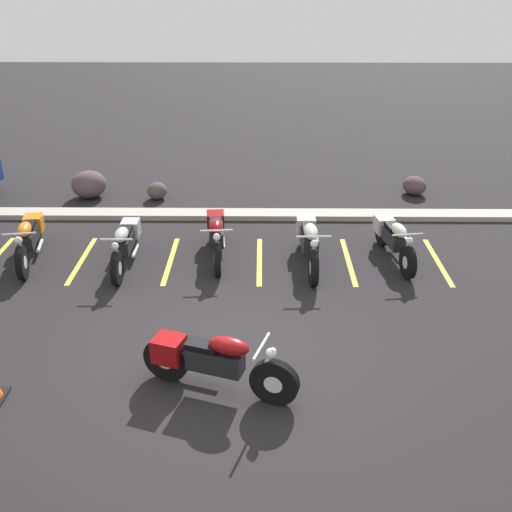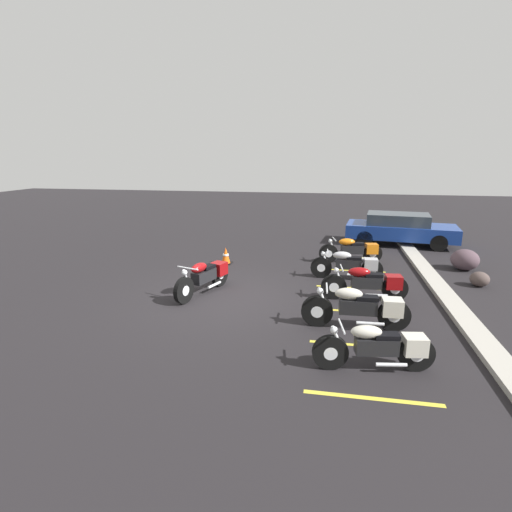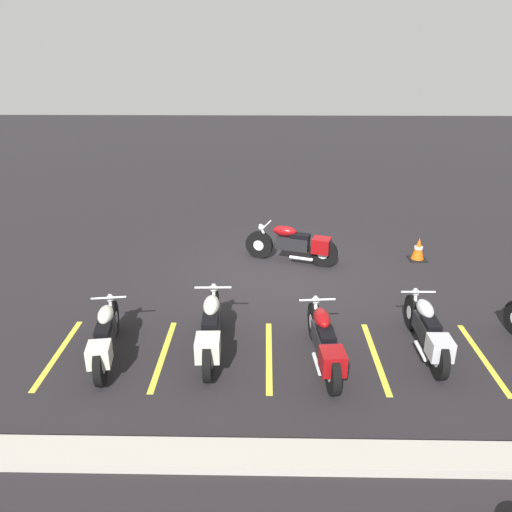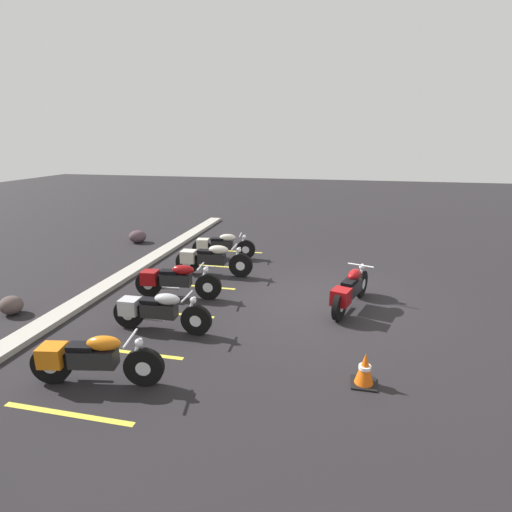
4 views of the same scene
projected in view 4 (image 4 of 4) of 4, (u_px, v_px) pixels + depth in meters
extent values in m
plane|color=black|center=(324.00, 302.00, 9.69)|extent=(60.00, 60.00, 0.00)
cylinder|color=black|center=(361.00, 284.00, 9.95)|extent=(0.68, 0.33, 0.67)
cylinder|color=silver|center=(361.00, 284.00, 9.95)|extent=(0.28, 0.20, 0.26)
cylinder|color=black|center=(340.00, 306.00, 8.65)|extent=(0.68, 0.33, 0.67)
cylinder|color=silver|center=(340.00, 306.00, 8.65)|extent=(0.28, 0.20, 0.26)
cube|color=black|center=(351.00, 288.00, 9.21)|extent=(0.83, 0.52, 0.31)
ellipsoid|color=maroon|center=(355.00, 275.00, 9.30)|extent=(0.63, 0.43, 0.24)
cube|color=black|center=(349.00, 282.00, 9.01)|extent=(0.50, 0.38, 0.08)
cube|color=maroon|center=(341.00, 297.00, 8.64)|extent=(0.50, 0.48, 0.35)
cylinder|color=silver|center=(361.00, 275.00, 9.77)|extent=(0.27, 0.14, 0.54)
cylinder|color=silver|center=(361.00, 265.00, 9.65)|extent=(0.24, 0.61, 0.04)
sphere|color=silver|center=(362.00, 267.00, 9.78)|extent=(0.14, 0.14, 0.14)
cylinder|color=silver|center=(340.00, 303.00, 9.16)|extent=(0.55, 0.25, 0.07)
cylinder|color=black|center=(144.00, 367.00, 6.36)|extent=(0.23, 0.66, 0.64)
cylinder|color=silver|center=(144.00, 367.00, 6.36)|extent=(0.16, 0.26, 0.24)
cylinder|color=black|center=(51.00, 365.00, 6.42)|extent=(0.23, 0.66, 0.64)
cylinder|color=silver|center=(51.00, 365.00, 6.42)|extent=(0.16, 0.26, 0.24)
cube|color=black|center=(93.00, 358.00, 6.35)|extent=(0.40, 0.78, 0.29)
ellipsoid|color=orange|center=(104.00, 343.00, 6.26)|extent=(0.35, 0.58, 0.23)
cube|color=black|center=(82.00, 347.00, 6.30)|extent=(0.31, 0.46, 0.08)
cube|color=orange|center=(53.00, 355.00, 6.37)|extent=(0.41, 0.45, 0.33)
cylinder|color=silver|center=(135.00, 353.00, 6.29)|extent=(0.10, 0.26, 0.52)
cylinder|color=silver|center=(130.00, 338.00, 6.22)|extent=(0.60, 0.14, 0.04)
sphere|color=silver|center=(139.00, 343.00, 6.24)|extent=(0.14, 0.14, 0.14)
cylinder|color=silver|center=(85.00, 369.00, 6.57)|extent=(0.16, 0.54, 0.07)
cylinder|color=black|center=(196.00, 320.00, 8.01)|extent=(0.12, 0.63, 0.63)
cylinder|color=silver|center=(196.00, 320.00, 8.01)|extent=(0.12, 0.24, 0.24)
cylinder|color=black|center=(129.00, 314.00, 8.30)|extent=(0.12, 0.63, 0.63)
cylinder|color=silver|center=(129.00, 314.00, 8.30)|extent=(0.12, 0.24, 0.24)
cube|color=black|center=(159.00, 310.00, 8.12)|extent=(0.28, 0.73, 0.29)
ellipsoid|color=#B7B7BC|center=(167.00, 299.00, 8.01)|extent=(0.26, 0.54, 0.23)
cube|color=black|center=(151.00, 301.00, 8.10)|extent=(0.24, 0.42, 0.08)
cube|color=#B7B7BC|center=(130.00, 306.00, 8.24)|extent=(0.35, 0.39, 0.33)
cylinder|color=silver|center=(190.00, 308.00, 7.96)|extent=(0.06, 0.25, 0.51)
cylinder|color=silver|center=(187.00, 296.00, 7.90)|extent=(0.59, 0.04, 0.03)
sphere|color=silver|center=(193.00, 300.00, 7.90)|extent=(0.13, 0.13, 0.13)
cylinder|color=silver|center=(152.00, 319.00, 8.38)|extent=(0.07, 0.53, 0.07)
cylinder|color=black|center=(208.00, 287.00, 9.77)|extent=(0.18, 0.66, 0.65)
cylinder|color=silver|center=(208.00, 287.00, 9.77)|extent=(0.15, 0.26, 0.25)
cylinder|color=black|center=(149.00, 284.00, 9.96)|extent=(0.18, 0.66, 0.65)
cylinder|color=silver|center=(149.00, 284.00, 9.96)|extent=(0.15, 0.26, 0.25)
cube|color=black|center=(176.00, 280.00, 9.83)|extent=(0.34, 0.77, 0.30)
ellipsoid|color=maroon|center=(183.00, 270.00, 9.73)|extent=(0.30, 0.57, 0.24)
cube|color=black|center=(169.00, 272.00, 9.79)|extent=(0.27, 0.45, 0.08)
cube|color=maroon|center=(150.00, 277.00, 9.90)|extent=(0.39, 0.42, 0.34)
cylinder|color=silver|center=(203.00, 277.00, 9.71)|extent=(0.08, 0.26, 0.52)
cylinder|color=silver|center=(200.00, 267.00, 9.65)|extent=(0.61, 0.09, 0.04)
sphere|color=silver|center=(206.00, 270.00, 9.65)|extent=(0.14, 0.14, 0.14)
cylinder|color=silver|center=(169.00, 288.00, 10.07)|extent=(0.12, 0.55, 0.07)
cylinder|color=black|center=(241.00, 265.00, 11.35)|extent=(0.15, 0.68, 0.68)
cylinder|color=silver|center=(241.00, 265.00, 11.35)|extent=(0.14, 0.26, 0.26)
cylinder|color=black|center=(187.00, 262.00, 11.64)|extent=(0.15, 0.68, 0.68)
cylinder|color=silver|center=(187.00, 262.00, 11.64)|extent=(0.14, 0.26, 0.26)
cube|color=black|center=(212.00, 259.00, 11.46)|extent=(0.31, 0.79, 0.31)
ellipsoid|color=beige|center=(218.00, 250.00, 11.34)|extent=(0.29, 0.59, 0.25)
cube|color=black|center=(206.00, 251.00, 11.43)|extent=(0.26, 0.46, 0.08)
cube|color=beige|center=(189.00, 256.00, 11.58)|extent=(0.38, 0.42, 0.35)
cylinder|color=silver|center=(236.00, 256.00, 11.30)|extent=(0.07, 0.27, 0.55)
cylinder|color=silver|center=(234.00, 247.00, 11.23)|extent=(0.64, 0.06, 0.04)
sphere|color=silver|center=(239.00, 250.00, 11.23)|extent=(0.14, 0.14, 0.14)
cylinder|color=silver|center=(205.00, 267.00, 11.73)|extent=(0.09, 0.57, 0.07)
cylinder|color=black|center=(246.00, 249.00, 13.09)|extent=(0.20, 0.63, 0.62)
cylinder|color=silver|center=(246.00, 249.00, 13.09)|extent=(0.15, 0.25, 0.24)
cylinder|color=black|center=(202.00, 249.00, 13.19)|extent=(0.20, 0.63, 0.62)
cylinder|color=silver|center=(202.00, 249.00, 13.19)|extent=(0.15, 0.25, 0.24)
cube|color=black|center=(222.00, 245.00, 13.10)|extent=(0.37, 0.75, 0.28)
ellipsoid|color=beige|center=(228.00, 237.00, 13.01)|extent=(0.32, 0.56, 0.23)
cube|color=black|center=(217.00, 239.00, 13.06)|extent=(0.29, 0.44, 0.08)
cube|color=beige|center=(203.00, 244.00, 13.13)|extent=(0.39, 0.42, 0.32)
cylinder|color=silver|center=(242.00, 242.00, 13.03)|extent=(0.09, 0.25, 0.50)
cylinder|color=silver|center=(240.00, 235.00, 12.96)|extent=(0.58, 0.12, 0.03)
sphere|color=silver|center=(244.00, 237.00, 12.97)|extent=(0.13, 0.13, 0.13)
cylinder|color=silver|center=(216.00, 252.00, 13.32)|extent=(0.14, 0.52, 0.07)
cube|color=#A8A399|center=(113.00, 282.00, 10.86)|extent=(18.00, 0.50, 0.12)
ellipsoid|color=#4D3A41|center=(138.00, 237.00, 15.13)|extent=(0.79, 0.82, 0.47)
ellipsoid|color=#4E413D|center=(11.00, 305.00, 8.98)|extent=(0.62, 0.64, 0.42)
cube|color=black|center=(364.00, 383.00, 6.45)|extent=(0.40, 0.40, 0.03)
cone|color=#EA590F|center=(365.00, 369.00, 6.38)|extent=(0.32, 0.32, 0.56)
cylinder|color=white|center=(365.00, 367.00, 6.37)|extent=(0.20, 0.20, 0.06)
cube|color=gold|center=(68.00, 414.00, 5.76)|extent=(0.10, 2.10, 0.00)
cube|color=gold|center=(130.00, 352.00, 7.41)|extent=(0.10, 2.10, 0.00)
cube|color=gold|center=(170.00, 313.00, 9.07)|extent=(0.10, 2.10, 0.00)
cube|color=gold|center=(198.00, 286.00, 10.72)|extent=(0.10, 2.10, 0.00)
cube|color=gold|center=(218.00, 266.00, 12.38)|extent=(0.10, 2.10, 0.00)
cube|color=gold|center=(233.00, 251.00, 14.03)|extent=(0.10, 2.10, 0.00)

